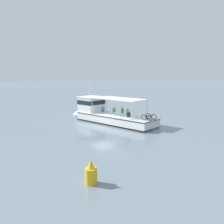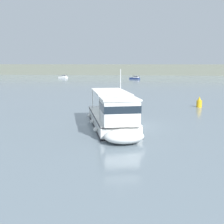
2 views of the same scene
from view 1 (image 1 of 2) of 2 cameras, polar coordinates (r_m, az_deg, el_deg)
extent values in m
plane|color=slate|center=(28.29, -2.15, -3.30)|extent=(400.00, 400.00, 0.00)
cube|color=white|center=(29.28, 0.87, -1.77)|extent=(5.98, 11.26, 1.10)
ellipsoid|color=white|center=(33.62, -7.11, -0.42)|extent=(3.43, 2.91, 1.01)
cube|color=black|center=(29.37, 0.87, -2.63)|extent=(6.02, 11.27, 0.16)
cube|color=#2D2D33|center=(29.19, 0.87, -0.86)|extent=(6.04, 11.28, 0.10)
cube|color=white|center=(32.07, -5.05, 1.87)|extent=(3.32, 3.24, 1.90)
cube|color=#19232D|center=(32.03, -5.06, 2.46)|extent=(3.39, 3.29, 0.56)
cube|color=white|center=(31.96, -5.08, 3.66)|extent=(3.52, 3.43, 0.12)
cube|color=white|center=(28.61, 1.56, 3.24)|extent=(4.64, 7.24, 0.10)
cylinder|color=silver|center=(29.99, -4.87, 1.46)|extent=(0.08, 0.08, 2.00)
cylinder|color=silver|center=(31.89, -1.30, 1.95)|extent=(0.08, 0.08, 2.00)
cylinder|color=silver|center=(25.67, 5.10, 0.16)|extent=(0.08, 0.08, 2.00)
cylinder|color=silver|center=(27.87, 8.47, 0.81)|extent=(0.08, 0.08, 2.00)
cylinder|color=silver|center=(32.09, -5.47, 5.76)|extent=(0.06, 0.06, 2.20)
sphere|color=white|center=(32.84, -1.55, -0.67)|extent=(0.36, 0.36, 0.36)
sphere|color=white|center=(30.69, 2.92, -1.38)|extent=(0.36, 0.36, 0.36)
sphere|color=white|center=(28.87, 7.70, -2.12)|extent=(0.36, 0.36, 0.36)
torus|color=black|center=(26.03, 7.78, -1.26)|extent=(0.24, 0.65, 0.66)
torus|color=black|center=(25.65, 9.07, -1.44)|extent=(0.24, 0.65, 0.66)
cylinder|color=#232328|center=(25.81, 8.43, -1.09)|extent=(0.25, 0.69, 0.06)
torus|color=black|center=(26.77, 8.87, -0.99)|extent=(0.24, 0.65, 0.66)
torus|color=black|center=(26.40, 10.14, -1.17)|extent=(0.24, 0.65, 0.66)
cylinder|color=maroon|center=(26.56, 9.51, -0.83)|extent=(0.25, 0.69, 0.06)
cube|color=black|center=(26.60, 4.07, -0.69)|extent=(0.37, 0.30, 0.52)
sphere|color=#9E7051|center=(26.54, 4.08, 0.10)|extent=(0.20, 0.20, 0.20)
cube|color=#338C4C|center=(28.33, 3.81, -0.08)|extent=(0.37, 0.30, 0.52)
sphere|color=#9E7051|center=(28.28, 3.82, 0.66)|extent=(0.20, 0.20, 0.20)
cube|color=#338C4C|center=(29.39, 2.53, 0.27)|extent=(0.37, 0.30, 0.52)
sphere|color=#9E7051|center=(29.34, 2.53, 0.98)|extent=(0.20, 0.20, 0.20)
cube|color=#338C4C|center=(29.96, 0.48, 0.45)|extent=(0.37, 0.30, 0.52)
sphere|color=beige|center=(29.91, 0.48, 1.15)|extent=(0.20, 0.20, 0.20)
cube|color=#2D4CA5|center=(30.15, -2.25, 0.49)|extent=(0.37, 0.30, 0.52)
sphere|color=tan|center=(30.10, -2.26, 1.19)|extent=(0.20, 0.20, 0.20)
cylinder|color=gold|center=(13.69, -5.12, -15.21)|extent=(0.70, 0.70, 0.90)
cone|color=gold|center=(13.42, -5.17, -12.49)|extent=(0.42, 0.42, 0.50)
camera|label=2|loc=(52.30, -18.69, 8.36)|focal=47.63mm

